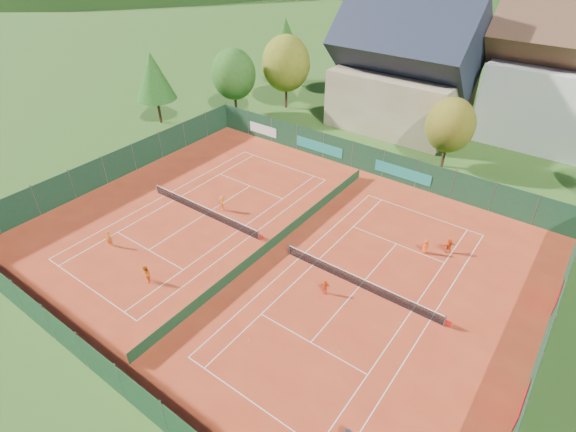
# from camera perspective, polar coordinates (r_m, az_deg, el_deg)

# --- Properties ---
(ground) EXTENTS (600.00, 600.00, 0.00)m
(ground) POSITION_cam_1_polar(r_m,az_deg,el_deg) (37.17, -1.83, -3.97)
(ground) COLOR #2B531A
(ground) RESTS_ON ground
(clay_pad) EXTENTS (40.00, 32.00, 0.01)m
(clay_pad) POSITION_cam_1_polar(r_m,az_deg,el_deg) (37.16, -1.83, -3.94)
(clay_pad) COLOR #B6351A
(clay_pad) RESTS_ON ground
(court_markings_left) EXTENTS (11.03, 23.83, 0.00)m
(court_markings_left) POSITION_cam_1_polar(r_m,az_deg,el_deg) (41.67, -10.55, 0.18)
(court_markings_left) COLOR white
(court_markings_left) RESTS_ON ground
(court_markings_right) EXTENTS (11.03, 23.83, 0.00)m
(court_markings_right) POSITION_cam_1_polar(r_m,az_deg,el_deg) (33.96, 9.01, -8.86)
(court_markings_right) COLOR white
(court_markings_right) RESTS_ON ground
(tennis_net_left) EXTENTS (13.30, 0.10, 1.02)m
(tennis_net_left) POSITION_cam_1_polar(r_m,az_deg,el_deg) (41.30, -10.47, 0.68)
(tennis_net_left) COLOR #59595B
(tennis_net_left) RESTS_ON ground
(tennis_net_right) EXTENTS (13.30, 0.10, 1.02)m
(tennis_net_right) POSITION_cam_1_polar(r_m,az_deg,el_deg) (33.57, 9.32, -8.35)
(tennis_net_right) COLOR #59595B
(tennis_net_right) RESTS_ON ground
(court_divider) EXTENTS (0.03, 28.80, 1.00)m
(court_divider) POSITION_cam_1_polar(r_m,az_deg,el_deg) (36.85, -1.85, -3.34)
(court_divider) COLOR #163D20
(court_divider) RESTS_ON ground
(fence_north) EXTENTS (40.00, 0.10, 3.00)m
(fence_north) POSITION_cam_1_polar(r_m,az_deg,el_deg) (48.12, 9.56, 7.26)
(fence_north) COLOR #143921
(fence_north) RESTS_ON ground
(fence_south) EXTENTS (40.00, 0.04, 3.00)m
(fence_south) POSITION_cam_1_polar(r_m,az_deg,el_deg) (29.02, -22.65, -17.25)
(fence_south) COLOR #14371C
(fence_south) RESTS_ON ground
(fence_west) EXTENTS (0.04, 32.00, 3.00)m
(fence_west) POSITION_cam_1_polar(r_m,az_deg,el_deg) (49.43, -20.61, 6.25)
(fence_west) COLOR #143822
(fence_west) RESTS_ON ground
(fence_east) EXTENTS (0.09, 32.00, 3.00)m
(fence_east) POSITION_cam_1_polar(r_m,az_deg,el_deg) (31.44, 29.46, -14.76)
(fence_east) COLOR #133620
(fence_east) RESTS_ON ground
(chalet) EXTENTS (16.20, 12.00, 16.00)m
(chalet) POSITION_cam_1_polar(r_m,az_deg,el_deg) (59.18, 14.53, 17.26)
(chalet) COLOR tan
(chalet) RESTS_ON ground
(tree_west_front) EXTENTS (5.72, 5.72, 8.69)m
(tree_west_front) POSITION_cam_1_polar(r_m,az_deg,el_deg) (61.29, -6.92, 17.43)
(tree_west_front) COLOR #452D18
(tree_west_front) RESTS_ON ground
(tree_west_mid) EXTENTS (6.44, 6.44, 9.78)m
(tree_west_mid) POSITION_cam_1_polar(r_m,az_deg,el_deg) (63.06, -0.26, 18.79)
(tree_west_mid) COLOR #472819
(tree_west_mid) RESTS_ON ground
(tree_west_back) EXTENTS (5.60, 5.60, 10.00)m
(tree_west_back) POSITION_cam_1_polar(r_m,az_deg,el_deg) (72.59, -0.30, 21.43)
(tree_west_back) COLOR #432F18
(tree_west_back) RESTS_ON ground
(tree_center) EXTENTS (5.01, 5.01, 7.60)m
(tree_center) POSITION_cam_1_polar(r_m,az_deg,el_deg) (49.88, 19.91, 10.79)
(tree_center) COLOR #412D17
(tree_center) RESTS_ON ground
(tree_west_side) EXTENTS (5.04, 5.04, 9.00)m
(tree_west_side) POSITION_cam_1_polar(r_m,az_deg,el_deg) (60.27, -16.73, 16.67)
(tree_west_side) COLOR #4A2F1A
(tree_west_side) RESTS_ON ground
(loose_ball_0) EXTENTS (0.07, 0.07, 0.07)m
(loose_ball_0) POSITION_cam_1_polar(r_m,az_deg,el_deg) (39.68, -20.81, -3.68)
(loose_ball_0) COLOR #CCD833
(loose_ball_0) RESTS_ON ground
(loose_ball_1) EXTENTS (0.07, 0.07, 0.07)m
(loose_ball_1) POSITION_cam_1_polar(r_m,az_deg,el_deg) (30.23, -5.05, -15.38)
(loose_ball_1) COLOR #CCD833
(loose_ball_1) RESTS_ON ground
(loose_ball_2) EXTENTS (0.07, 0.07, 0.07)m
(loose_ball_2) POSITION_cam_1_polar(r_m,az_deg,el_deg) (38.89, 4.53, -2.00)
(loose_ball_2) COLOR #CCD833
(loose_ball_2) RESTS_ON ground
(loose_ball_3) EXTENTS (0.07, 0.07, 0.07)m
(loose_ball_3) POSITION_cam_1_polar(r_m,az_deg,el_deg) (45.80, 3.79, 4.16)
(loose_ball_3) COLOR #CCD833
(loose_ball_3) RESTS_ON ground
(loose_ball_4) EXTENTS (0.07, 0.07, 0.07)m
(loose_ball_4) POSITION_cam_1_polar(r_m,az_deg,el_deg) (29.68, 6.52, -16.77)
(loose_ball_4) COLOR #CCD833
(loose_ball_4) RESTS_ON ground
(player_left_near) EXTENTS (0.60, 0.50, 1.40)m
(player_left_near) POSITION_cam_1_polar(r_m,az_deg,el_deg) (39.67, -21.79, -2.73)
(player_left_near) COLOR #D46312
(player_left_near) RESTS_ON ground
(player_left_mid) EXTENTS (0.95, 0.92, 1.54)m
(player_left_mid) POSITION_cam_1_polar(r_m,az_deg,el_deg) (35.02, -17.61, -7.08)
(player_left_mid) COLOR orange
(player_left_mid) RESTS_ON ground
(player_left_far) EXTENTS (1.11, 0.91, 1.50)m
(player_left_far) POSITION_cam_1_polar(r_m,az_deg,el_deg) (41.62, -8.32, 1.61)
(player_left_far) COLOR orange
(player_left_far) RESTS_ON ground
(player_right_near) EXTENTS (0.80, 0.53, 1.26)m
(player_right_near) POSITION_cam_1_polar(r_m,az_deg,el_deg) (32.75, 4.71, -8.95)
(player_right_near) COLOR #F44E15
(player_right_near) RESTS_ON ground
(player_right_far_a) EXTENTS (0.64, 0.42, 1.29)m
(player_right_far_a) POSITION_cam_1_polar(r_m,az_deg,el_deg) (37.81, 17.06, -3.72)
(player_right_far_a) COLOR #FF4F16
(player_right_far_a) RESTS_ON ground
(player_right_far_b) EXTENTS (1.17, 1.09, 1.31)m
(player_right_far_b) POSITION_cam_1_polar(r_m,az_deg,el_deg) (38.47, 19.77, -3.57)
(player_right_far_b) COLOR #E54E14
(player_right_far_b) RESTS_ON ground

